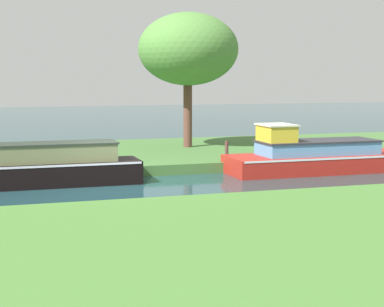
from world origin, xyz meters
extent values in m
plane|color=#1F4248|center=(0.00, 0.00, 0.00)|extent=(120.00, 120.00, 0.00)
cube|color=#447136|center=(0.00, 7.00, 0.20)|extent=(72.00, 10.00, 0.40)
cube|color=#477A33|center=(0.00, -9.00, 0.20)|extent=(72.00, 10.00, 0.40)
cube|color=#B1241B|center=(8.04, 1.20, 0.34)|extent=(7.21, 2.24, 0.69)
cube|color=white|center=(8.04, 1.20, 0.65)|extent=(7.07, 2.27, 0.07)
cube|color=#5994C5|center=(8.01, 1.20, 0.93)|extent=(4.61, 1.70, 0.49)
cube|color=#2E2E34|center=(8.01, 1.20, 1.21)|extent=(4.71, 1.79, 0.06)
cube|color=gold|center=(6.26, 1.20, 1.51)|extent=(1.11, 1.43, 0.66)
cube|color=beige|center=(6.26, 1.20, 1.87)|extent=(1.21, 1.52, 0.06)
cube|color=black|center=(-2.22, 1.20, 0.40)|extent=(6.24, 1.66, 0.80)
cube|color=silver|center=(-2.22, 1.20, 0.76)|extent=(6.11, 1.69, 0.07)
cube|color=olive|center=(-1.93, 1.20, 1.10)|extent=(4.02, 1.26, 0.59)
cube|color=#2A3329|center=(-1.93, 1.20, 1.43)|extent=(4.12, 1.33, 0.06)
cylinder|color=brown|center=(4.74, 7.66, 2.21)|extent=(0.40, 0.40, 3.62)
ellipsoid|color=#53873C|center=(4.74, 7.58, 4.94)|extent=(4.61, 4.70, 3.34)
cylinder|color=#462F24|center=(-3.75, 2.63, 0.68)|extent=(0.19, 0.19, 0.56)
cylinder|color=brown|center=(4.79, 2.63, 0.79)|extent=(0.14, 0.14, 0.77)
camera|label=1|loc=(-3.95, -20.51, 3.66)|focal=59.19mm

